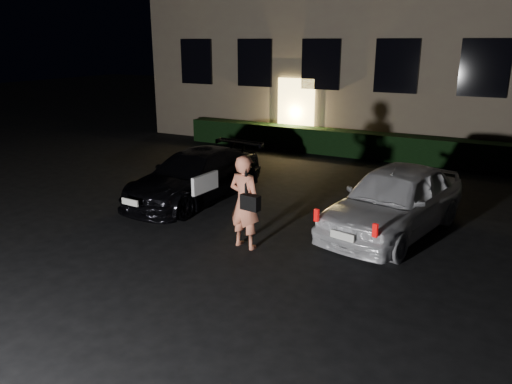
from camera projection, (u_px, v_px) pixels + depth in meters
The scene contains 5 objects.
ground at pixel (216, 296), 7.69m from camera, with size 80.00×80.00×0.00m, color black.
hedge at pixel (387, 147), 16.43m from camera, with size 15.00×0.70×0.85m, color black.
sedan at pixel (195, 176), 12.20m from camera, with size 2.00×4.35×1.21m.
hatch at pixel (394, 200), 10.07m from camera, with size 2.47×4.35×1.40m.
man at pixel (245, 202), 9.28m from camera, with size 0.75×0.51×1.80m.
Camera 1 is at (3.80, -5.79, 3.77)m, focal length 35.00 mm.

